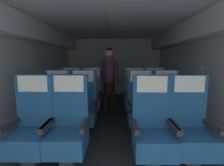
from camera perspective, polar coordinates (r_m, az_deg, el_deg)
ground at (r=3.53m, az=0.05°, el=-13.94°), size 3.68×6.35×0.02m
fuselage_shell at (r=3.54m, az=0.15°, el=11.45°), size 3.56×6.00×2.11m
seat_a_left_window at (r=2.32m, az=-25.74°, el=-13.96°), size 0.49×0.48×1.13m
seat_a_left_aisle at (r=2.17m, az=-14.74°, el=-14.92°), size 0.49×0.48×1.13m
seat_a_right_aisle at (r=2.28m, az=25.17°, el=-14.29°), size 0.49×0.48×1.13m
seat_a_right_window at (r=2.12m, az=13.61°, el=-15.44°), size 0.49×0.48×1.13m
seat_b_left_window at (r=3.12m, az=-18.31°, el=-7.91°), size 0.49×0.48×1.13m
seat_b_left_aisle at (r=3.00m, az=-9.91°, el=-8.25°), size 0.49×0.48×1.13m
seat_b_right_aisle at (r=3.08m, az=18.08°, el=-8.06°), size 0.49×0.48×1.13m
seat_b_right_window at (r=2.97m, az=9.83°, el=-8.42°), size 0.49×0.48×1.13m
seat_c_left_window at (r=3.96m, az=-13.78°, el=-4.32°), size 0.49×0.48×1.13m
seat_c_left_aisle at (r=3.85m, az=-7.31°, el=-4.50°), size 0.49×0.48×1.13m
seat_c_right_aisle at (r=3.94m, az=14.35°, el=-4.42°), size 0.49×0.48×1.13m
seat_c_right_window at (r=3.84m, az=7.77°, el=-4.56°), size 0.49×0.48×1.13m
flight_attendant at (r=4.10m, az=-0.98°, el=3.53°), size 0.43×0.28×1.60m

